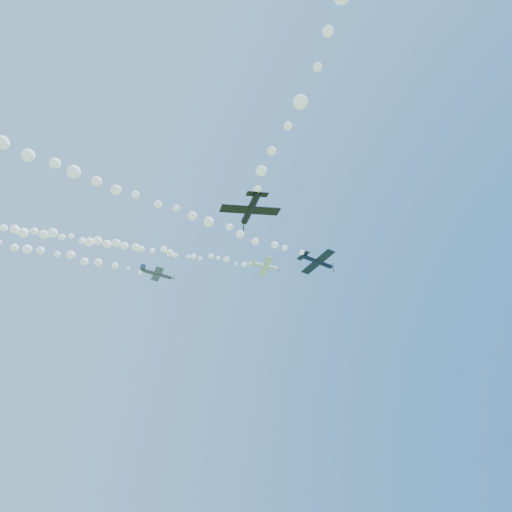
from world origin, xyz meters
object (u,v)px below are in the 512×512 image
plane_navy (318,261)px  plane_grey (157,274)px  plane_white (265,266)px  plane_black (250,209)px

plane_navy → plane_grey: bearing=155.8°
plane_grey → plane_white: bearing=17.2°
plane_white → plane_navy: bearing=-67.2°
plane_white → plane_black: size_ratio=1.05×
plane_white → plane_grey: 27.33m
plane_grey → plane_black: size_ratio=0.97×
plane_navy → plane_black: size_ratio=1.24×
plane_navy → plane_grey: 28.83m
plane_white → plane_grey: (-24.12, -3.58, -12.36)m
plane_white → plane_black: 47.40m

